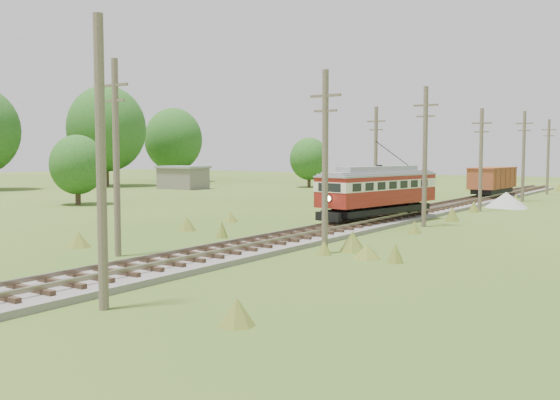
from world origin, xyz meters
The scene contains 17 objects.
railbed_main centered at (0.00, 34.00, 0.19)m, with size 3.60×96.00×0.57m.
streetcar centered at (0.00, 31.04, 2.40)m, with size 4.18×11.09×5.01m.
gondola centered at (0.00, 58.69, 2.06)m, with size 2.98×8.41×2.76m.
gravel_pile centered at (3.97, 48.91, 0.64)m, with size 3.76×3.99×1.37m.
utility_pole_r_1 centered at (3.10, 5.00, 4.40)m, with size 0.30×0.30×8.80m.
utility_pole_r_2 centered at (3.30, 18.00, 4.42)m, with size 1.60×0.30×8.60m.
utility_pole_r_3 centered at (3.20, 31.00, 4.63)m, with size 1.60×0.30×9.00m.
utility_pole_r_4 centered at (3.00, 44.00, 4.32)m, with size 1.60×0.30×8.40m.
utility_pole_r_5 centered at (3.40, 57.00, 4.58)m, with size 1.60×0.30×8.90m.
utility_pole_r_6 centered at (3.20, 70.00, 4.47)m, with size 1.60×0.30×8.70m.
utility_pole_l_a centered at (-4.20, 12.00, 4.63)m, with size 1.60×0.30×9.00m.
utility_pole_l_b centered at (-4.50, 40.00, 4.42)m, with size 1.60×0.30×8.60m.
tree_left_4 centered at (-54.00, 54.00, 8.37)m, with size 11.34×11.34×14.61m.
tree_left_5 centered at (-56.00, 70.00, 7.12)m, with size 9.66×9.66×12.44m.
tree_mid_a centered at (-28.00, 68.00, 4.02)m, with size 5.46×5.46×7.03m.
tree_mid_c centered at (-30.00, 30.00, 3.71)m, with size 5.04×5.04×6.49m.
shed centered at (-40.00, 55.00, 1.57)m, with size 6.40×4.40×3.10m.
Camera 1 is at (17.87, -7.39, 4.69)m, focal length 40.00 mm.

